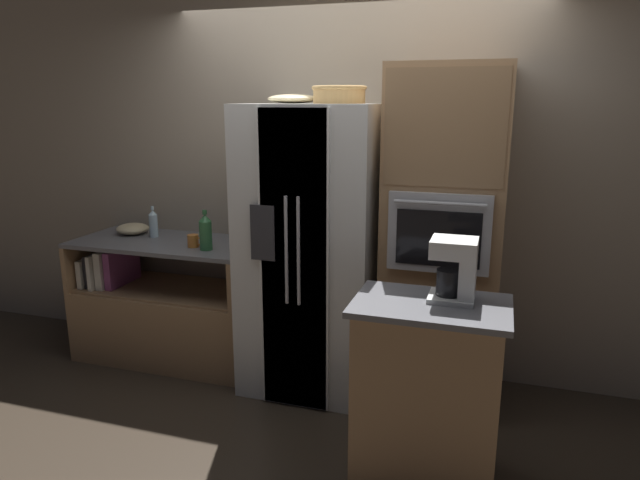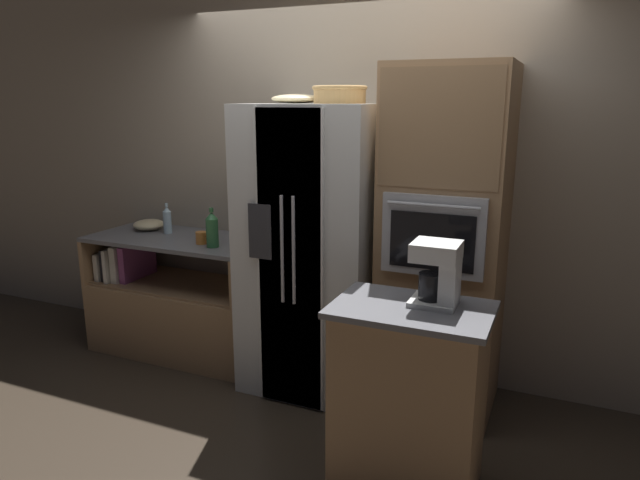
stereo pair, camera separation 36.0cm
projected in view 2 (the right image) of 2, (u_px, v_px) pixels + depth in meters
The scene contains 13 objects.
ground_plane at pixel (331, 387), 3.85m from camera, with size 20.00×20.00×0.00m, color #382D23.
wall_back at pixel (359, 173), 3.93m from camera, with size 12.00×0.06×2.80m.
counter_left at pixel (180, 308), 4.38m from camera, with size 1.35×0.65×0.90m.
refrigerator at pixel (315, 250), 3.73m from camera, with size 0.85×0.79×1.87m.
wall_oven at pixel (444, 243), 3.43m from camera, with size 0.69×0.71×2.09m.
island_counter at pixel (408, 398), 2.77m from camera, with size 0.74×0.50×0.95m.
wicker_basket at pixel (340, 94), 3.41m from camera, with size 0.33×0.33×0.10m.
fruit_bowl at pixel (296, 99), 3.61m from camera, with size 0.32×0.32×0.06m.
bottle_tall at pixel (212, 229), 3.92m from camera, with size 0.09×0.09×0.28m.
bottle_short at pixel (167, 220), 4.34m from camera, with size 0.06×0.06×0.23m.
mug at pixel (201, 238), 4.03m from camera, with size 0.11×0.08×0.09m.
mixing_bowl at pixel (149, 225), 4.47m from camera, with size 0.24×0.24×0.08m.
coffee_maker at pixel (440, 272), 2.64m from camera, with size 0.22×0.20×0.30m.
Camera 2 is at (1.33, -3.23, 1.89)m, focal length 32.00 mm.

